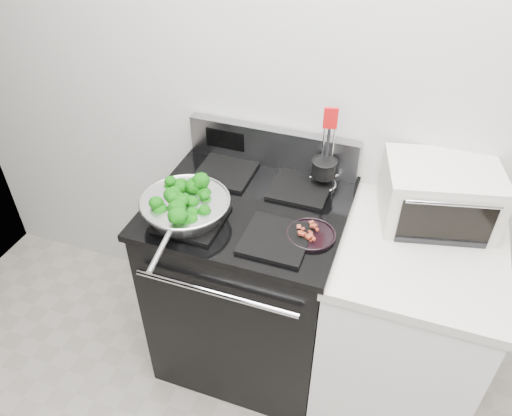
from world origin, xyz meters
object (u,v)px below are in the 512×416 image
at_px(bacon_plate, 311,232).
at_px(utensil_holder, 324,172).
at_px(toaster_oven, 439,194).
at_px(gas_range, 250,282).
at_px(skillet, 185,207).

distance_m(bacon_plate, utensil_holder, 0.33).
bearing_deg(utensil_holder, toaster_oven, -16.21).
relative_size(bacon_plate, toaster_oven, 0.39).
bearing_deg(toaster_oven, bacon_plate, -157.89).
distance_m(gas_range, bacon_plate, 0.57).
relative_size(gas_range, skillet, 2.05).
distance_m(gas_range, toaster_oven, 0.92).
bearing_deg(gas_range, bacon_plate, -20.39).
relative_size(skillet, toaster_oven, 1.15).
bearing_deg(skillet, toaster_oven, 13.45).
xyz_separation_m(skillet, bacon_plate, (0.48, 0.06, -0.04)).
bearing_deg(toaster_oven, skillet, -171.39).
distance_m(gas_range, utensil_holder, 0.63).
bearing_deg(gas_range, skillet, -139.60).
distance_m(utensil_holder, toaster_oven, 0.46).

